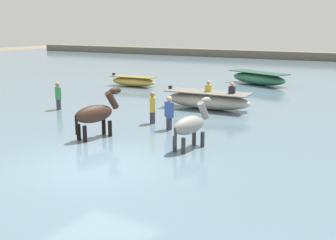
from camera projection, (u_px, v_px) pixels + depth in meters
The scene contains 11 objects.
ground_plane at pixel (98, 181), 10.81m from camera, with size 120.00×120.00×0.00m, color #756B56.
water_surface at pixel (234, 109), 19.25m from camera, with size 90.00×90.00×0.43m, color slate.
horse_lead_grey at pixel (191, 126), 12.07m from camera, with size 0.70×1.75×1.89m.
horse_trailing_dark_bay at pixel (96, 115), 13.25m from camera, with size 0.83×1.86×2.01m.
boat_distant_east at pixel (258, 78), 25.60m from camera, with size 4.25×2.85×0.77m.
boat_near_starboard at pixel (208, 100), 18.02m from camera, with size 3.90×1.42×1.24m.
boat_far_offshore at pixel (133, 81), 24.88m from camera, with size 2.97×1.20×0.73m.
person_wading_mid at pixel (58, 100), 17.87m from camera, with size 0.38×0.35×1.63m.
person_wading_close at pixel (152, 112), 15.32m from camera, with size 0.34×0.38×1.63m.
person_onlooker_left at pixel (169, 117), 14.39m from camera, with size 0.38×0.34×1.63m.
far_shoreline at pixel (331, 59), 43.46m from camera, with size 80.00×2.40×1.28m, color #605B4C.
Camera 1 is at (6.62, -7.95, 3.98)m, focal length 44.02 mm.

